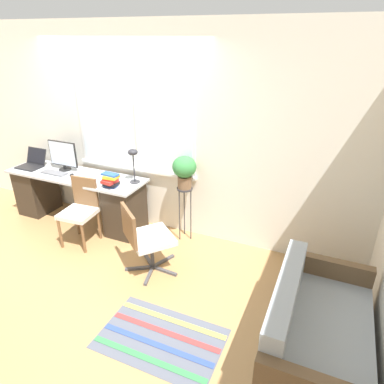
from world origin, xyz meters
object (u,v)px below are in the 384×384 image
(keyboard, at_px, (54,173))
(potted_plant, at_px, (184,169))
(book_stack, at_px, (111,180))
(desk_lamp, at_px, (133,157))
(plant_stand, at_px, (185,197))
(monitor, at_px, (63,155))
(laptop, at_px, (32,163))
(desk_chair_wooden, at_px, (80,209))
(mouse, at_px, (72,175))
(office_chair_swivel, at_px, (145,238))
(couch_loveseat, at_px, (314,337))

(keyboard, relative_size, potted_plant, 0.93)
(book_stack, bearing_deg, desk_lamp, 50.92)
(desk_lamp, bearing_deg, plant_stand, 6.44)
(monitor, distance_m, keyboard, 0.28)
(laptop, height_order, potted_plant, potted_plant)
(desk_chair_wooden, distance_m, potted_plant, 1.45)
(mouse, xyz_separation_m, book_stack, (0.72, -0.08, 0.07))
(mouse, distance_m, plant_stand, 1.64)
(desk_chair_wooden, xyz_separation_m, plant_stand, (1.20, 0.61, 0.13))
(laptop, bearing_deg, book_stack, -5.47)
(desk_lamp, xyz_separation_m, book_stack, (-0.20, -0.25, -0.26))
(desk_chair_wooden, bearing_deg, keyboard, 149.91)
(plant_stand, bearing_deg, office_chair_swivel, -97.76)
(mouse, xyz_separation_m, couch_loveseat, (3.39, -1.08, -0.47))
(monitor, xyz_separation_m, keyboard, (-0.04, -0.18, -0.21))
(book_stack, relative_size, potted_plant, 0.53)
(monitor, height_order, book_stack, monitor)
(desk_chair_wooden, height_order, plant_stand, desk_chair_wooden)
(desk_chair_wooden, relative_size, plant_stand, 1.16)
(plant_stand, height_order, potted_plant, potted_plant)
(book_stack, bearing_deg, monitor, 166.60)
(plant_stand, distance_m, potted_plant, 0.39)
(potted_plant, bearing_deg, couch_loveseat, -36.80)
(monitor, xyz_separation_m, book_stack, (0.97, -0.23, -0.13))
(laptop, bearing_deg, potted_plant, 4.30)
(potted_plant, bearing_deg, keyboard, -171.87)
(book_stack, relative_size, plant_stand, 0.31)
(book_stack, xyz_separation_m, couch_loveseat, (2.67, -1.00, -0.55))
(laptop, height_order, mouse, laptop)
(mouse, height_order, plant_stand, mouse)
(office_chair_swivel, bearing_deg, couch_loveseat, -155.23)
(couch_loveseat, bearing_deg, potted_plant, 53.20)
(book_stack, xyz_separation_m, office_chair_swivel, (0.78, -0.49, -0.38))
(office_chair_swivel, height_order, couch_loveseat, office_chair_swivel)
(office_chair_swivel, bearing_deg, plant_stand, -57.81)
(monitor, relative_size, book_stack, 2.08)
(mouse, height_order, desk_lamp, desk_lamp)
(monitor, bearing_deg, office_chair_swivel, -22.40)
(keyboard, bearing_deg, office_chair_swivel, -16.95)
(monitor, xyz_separation_m, couch_loveseat, (3.64, -1.24, -0.68))
(mouse, relative_size, office_chair_swivel, 0.09)
(desk_chair_wooden, relative_size, couch_loveseat, 0.61)
(desk_lamp, relative_size, couch_loveseat, 0.33)
(laptop, xyz_separation_m, monitor, (0.55, 0.09, 0.17))
(couch_loveseat, bearing_deg, desk_lamp, 63.11)
(keyboard, xyz_separation_m, potted_plant, (1.90, 0.27, 0.25))
(monitor, relative_size, plant_stand, 0.64)
(book_stack, height_order, desk_chair_wooden, book_stack)
(desk_lamp, xyz_separation_m, couch_loveseat, (2.47, -1.25, -0.81))
(plant_stand, bearing_deg, keyboard, -171.87)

